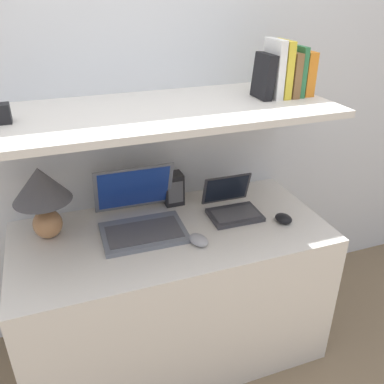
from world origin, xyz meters
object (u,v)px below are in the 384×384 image
object	(u,v)px
laptop_small	(232,206)
book_yellow	(282,69)
book_green	(296,71)
book_brown	(289,74)
second_mouse	(284,218)
shelf_gadget	(0,114)
computer_mouse	(199,240)
book_orange	(304,73)
book_white	(274,69)
router_box	(173,189)
table_lamp	(42,192)
book_black	(264,76)
laptop_large	(140,217)

from	to	relation	value
laptop_small	book_yellow	distance (m)	0.65
book_green	book_brown	size ratio (longest dim) A/B	1.12
book_yellow	second_mouse	bearing A→B (deg)	-97.24
book_yellow	shelf_gadget	xyz separation A→B (m)	(-1.11, 0.00, -0.08)
computer_mouse	book_orange	size ratio (longest dim) A/B	0.63
book_yellow	book_white	bearing A→B (deg)	180.00
book_orange	shelf_gadget	bearing A→B (deg)	180.00
computer_mouse	router_box	distance (m)	0.38
table_lamp	shelf_gadget	xyz separation A→B (m)	(-0.08, -0.07, 0.35)
router_box	book_white	xyz separation A→B (m)	(0.40, -0.17, 0.57)
table_lamp	book_yellow	xyz separation A→B (m)	(1.03, -0.07, 0.43)
router_box	book_brown	bearing A→B (deg)	-19.46
computer_mouse	book_black	world-z (taller)	book_black
computer_mouse	second_mouse	distance (m)	0.42
shelf_gadget	second_mouse	bearing A→B (deg)	-9.09
book_orange	table_lamp	bearing A→B (deg)	176.66
book_green	book_black	xyz separation A→B (m)	(-0.15, 0.00, -0.01)
router_box	book_black	world-z (taller)	book_black
laptop_small	book_black	world-z (taller)	book_black
computer_mouse	laptop_small	bearing A→B (deg)	37.59
laptop_small	book_orange	bearing A→B (deg)	3.95
computer_mouse	table_lamp	bearing A→B (deg)	155.01
laptop_large	book_yellow	xyz separation A→B (m)	(0.64, -0.00, 0.59)
book_yellow	book_black	distance (m)	0.09
book_yellow	book_black	world-z (taller)	book_yellow
book_green	book_brown	world-z (taller)	book_green
book_green	shelf_gadget	xyz separation A→B (m)	(-1.18, 0.00, -0.07)
router_box	laptop_large	bearing A→B (deg)	-140.70
book_orange	shelf_gadget	distance (m)	1.22
book_green	book_brown	distance (m)	0.03
laptop_large	computer_mouse	bearing A→B (deg)	-46.23
book_green	book_white	size ratio (longest dim) A/B	0.87
book_brown	book_white	bearing A→B (deg)	180.00
laptop_small	router_box	xyz separation A→B (m)	(-0.23, 0.19, 0.04)
table_lamp	laptop_small	world-z (taller)	table_lamp
second_mouse	shelf_gadget	distance (m)	1.23
book_yellow	book_black	size ratio (longest dim) A/B	1.25
book_orange	book_white	distance (m)	0.15
book_orange	book_yellow	bearing A→B (deg)	180.00
laptop_large	computer_mouse	world-z (taller)	laptop_large
computer_mouse	second_mouse	bearing A→B (deg)	4.12
book_yellow	book_orange	bearing A→B (deg)	0.00
book_brown	book_yellow	size ratio (longest dim) A/B	0.79
book_brown	book_white	distance (m)	0.08
router_box	shelf_gadget	bearing A→B (deg)	-165.88
laptop_small	book_brown	bearing A→B (deg)	5.11
laptop_large	book_yellow	bearing A→B (deg)	-0.10
second_mouse	book_brown	size ratio (longest dim) A/B	0.54
second_mouse	book_orange	xyz separation A→B (m)	(0.14, 0.17, 0.60)
computer_mouse	book_orange	bearing A→B (deg)	20.08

